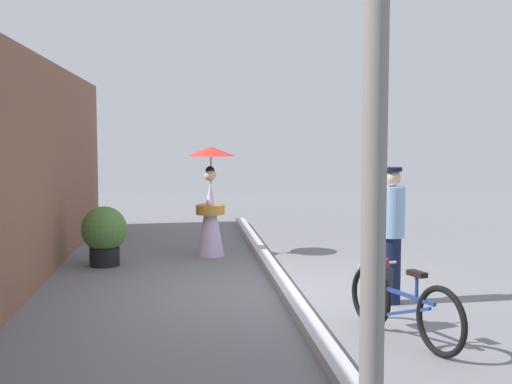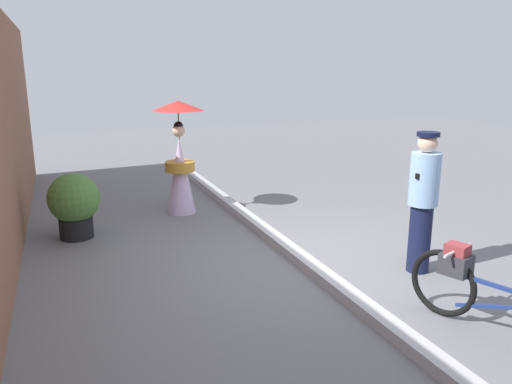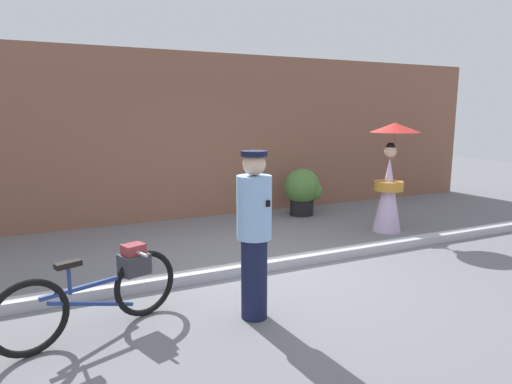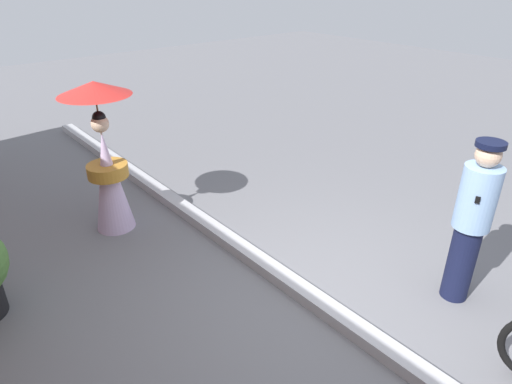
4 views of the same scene
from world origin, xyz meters
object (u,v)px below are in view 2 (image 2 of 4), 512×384
Objects in this scene: person_officer at (423,199)px; person_with_parasol at (180,157)px; bicycle_near_officer at (491,292)px; potted_plant_by_door at (75,202)px.

person_with_parasol reaches higher than person_officer.
person_officer is at bearing -14.47° from bicycle_near_officer.
person_with_parasol is 1.88m from potted_plant_by_door.
bicycle_near_officer is 5.22m from person_with_parasol.
person_with_parasol is 1.98× the size of potted_plant_by_door.
person_with_parasol reaches higher than bicycle_near_officer.
potted_plant_by_door reaches higher than bicycle_near_officer.
person_officer reaches higher than potted_plant_by_door.
potted_plant_by_door is (4.21, 3.38, 0.11)m from bicycle_near_officer.
person_officer is (1.40, -0.36, 0.49)m from bicycle_near_officer.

